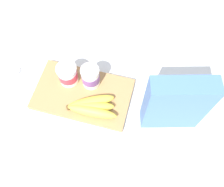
{
  "coord_description": "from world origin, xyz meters",
  "views": [
    {
      "loc": [
        0.2,
        -0.35,
        0.82
      ],
      "look_at": [
        0.11,
        0.0,
        0.07
      ],
      "focal_mm": 39.8,
      "sensor_mm": 36.0,
      "label": 1
    }
  ],
  "objects_px": {
    "cereal_box": "(175,105)",
    "banana_bunch": "(91,107)",
    "yogurt_cup_back": "(91,77)",
    "yogurt_cup_front": "(68,74)",
    "spoon": "(23,68)",
    "cutting_board": "(83,94)"
  },
  "relations": [
    {
      "from": "cereal_box",
      "to": "banana_bunch",
      "type": "bearing_deg",
      "value": 172.22
    },
    {
      "from": "yogurt_cup_back",
      "to": "cereal_box",
      "type": "bearing_deg",
      "value": -12.15
    },
    {
      "from": "banana_bunch",
      "to": "yogurt_cup_back",
      "type": "bearing_deg",
      "value": 107.37
    },
    {
      "from": "yogurt_cup_front",
      "to": "spoon",
      "type": "xyz_separation_m",
      "value": [
        -0.2,
        0.01,
        -0.06
      ]
    },
    {
      "from": "banana_bunch",
      "to": "spoon",
      "type": "relative_size",
      "value": 1.61
    },
    {
      "from": "cereal_box",
      "to": "spoon",
      "type": "xyz_separation_m",
      "value": [
        -0.57,
        0.07,
        -0.12
      ]
    },
    {
      "from": "cutting_board",
      "to": "banana_bunch",
      "type": "height_order",
      "value": "banana_bunch"
    },
    {
      "from": "cereal_box",
      "to": "yogurt_cup_back",
      "type": "distance_m",
      "value": 0.31
    },
    {
      "from": "yogurt_cup_back",
      "to": "spoon",
      "type": "relative_size",
      "value": 0.78
    },
    {
      "from": "cereal_box",
      "to": "spoon",
      "type": "relative_size",
      "value": 2.31
    },
    {
      "from": "cutting_board",
      "to": "yogurt_cup_back",
      "type": "relative_size",
      "value": 3.93
    },
    {
      "from": "yogurt_cup_front",
      "to": "spoon",
      "type": "relative_size",
      "value": 0.72
    },
    {
      "from": "cutting_board",
      "to": "spoon",
      "type": "bearing_deg",
      "value": 169.11
    },
    {
      "from": "yogurt_cup_front",
      "to": "cereal_box",
      "type": "bearing_deg",
      "value": -8.08
    },
    {
      "from": "yogurt_cup_front",
      "to": "spoon",
      "type": "bearing_deg",
      "value": 176.4
    },
    {
      "from": "cereal_box",
      "to": "spoon",
      "type": "distance_m",
      "value": 0.59
    },
    {
      "from": "cereal_box",
      "to": "banana_bunch",
      "type": "height_order",
      "value": "cereal_box"
    },
    {
      "from": "cereal_box",
      "to": "yogurt_cup_front",
      "type": "xyz_separation_m",
      "value": [
        -0.37,
        0.05,
        -0.07
      ]
    },
    {
      "from": "yogurt_cup_back",
      "to": "banana_bunch",
      "type": "bearing_deg",
      "value": -72.63
    },
    {
      "from": "banana_bunch",
      "to": "yogurt_cup_front",
      "type": "bearing_deg",
      "value": 141.84
    },
    {
      "from": "cereal_box",
      "to": "yogurt_cup_back",
      "type": "relative_size",
      "value": 2.96
    },
    {
      "from": "cereal_box",
      "to": "yogurt_cup_front",
      "type": "height_order",
      "value": "cereal_box"
    }
  ]
}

